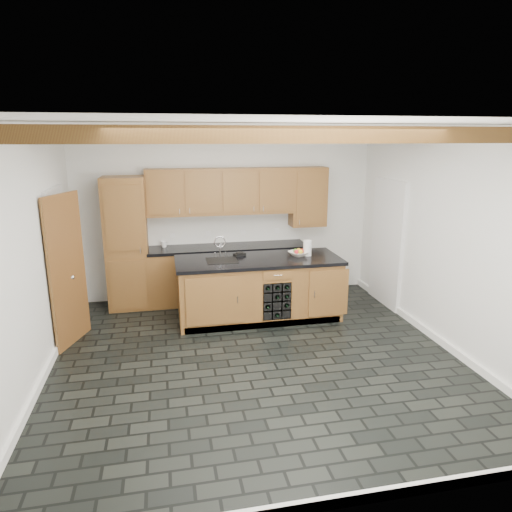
% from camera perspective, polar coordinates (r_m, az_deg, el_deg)
% --- Properties ---
extents(ground, '(5.00, 5.00, 0.00)m').
position_cam_1_polar(ground, '(5.88, 0.04, -12.52)').
color(ground, black).
rests_on(ground, ground).
extents(room_shell, '(5.01, 5.00, 5.00)m').
position_cam_1_polar(room_shell, '(5.85, -1.82, 3.23)').
color(room_shell, white).
rests_on(room_shell, ground).
extents(back_cabinetry, '(3.65, 0.62, 2.20)m').
position_cam_1_polar(back_cabinetry, '(7.58, -6.14, 1.56)').
color(back_cabinetry, olive).
rests_on(back_cabinetry, ground).
extents(island, '(2.48, 0.96, 0.93)m').
position_cam_1_polar(island, '(6.91, 0.40, -4.08)').
color(island, olive).
rests_on(island, ground).
extents(faucet, '(0.45, 0.40, 0.34)m').
position_cam_1_polar(faucet, '(6.73, -4.33, -0.21)').
color(faucet, black).
rests_on(faucet, island).
extents(kitchen_scale, '(0.20, 0.17, 0.05)m').
position_cam_1_polar(kitchen_scale, '(6.95, -2.07, 0.23)').
color(kitchen_scale, black).
rests_on(kitchen_scale, island).
extents(fruit_bowl, '(0.37, 0.37, 0.07)m').
position_cam_1_polar(fruit_bowl, '(6.97, 5.34, 0.30)').
color(fruit_bowl, silver).
rests_on(fruit_bowl, island).
extents(fruit_cluster, '(0.16, 0.17, 0.07)m').
position_cam_1_polar(fruit_cluster, '(6.96, 5.34, 0.60)').
color(fruit_cluster, red).
rests_on(fruit_cluster, fruit_bowl).
extents(paper_towel, '(0.13, 0.13, 0.24)m').
position_cam_1_polar(paper_towel, '(6.99, 6.44, 1.00)').
color(paper_towel, white).
rests_on(paper_towel, island).
extents(mug, '(0.12, 0.12, 0.11)m').
position_cam_1_polar(mug, '(7.64, -11.43, 1.47)').
color(mug, white).
rests_on(mug, back_cabinetry).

